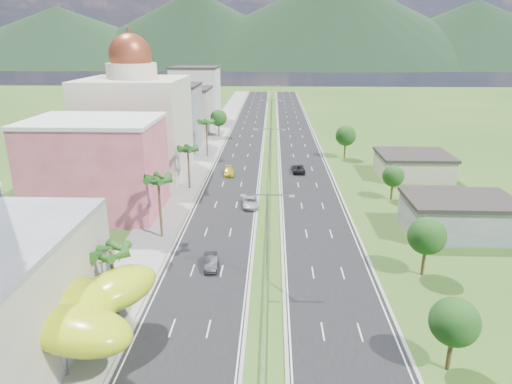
# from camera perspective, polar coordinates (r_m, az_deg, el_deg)

# --- Properties ---
(ground) EXTENTS (500.00, 500.00, 0.00)m
(ground) POSITION_cam_1_polar(r_m,az_deg,el_deg) (47.25, 1.18, -16.90)
(ground) COLOR #2D5119
(ground) RESTS_ON ground
(road_left) EXTENTS (11.00, 260.00, 0.04)m
(road_left) POSITION_cam_1_polar(r_m,az_deg,el_deg) (131.64, -1.41, 6.49)
(road_left) COLOR black
(road_left) RESTS_ON ground
(road_right) EXTENTS (11.00, 260.00, 0.04)m
(road_right) POSITION_cam_1_polar(r_m,az_deg,el_deg) (131.58, 5.17, 6.41)
(road_right) COLOR black
(road_right) RESTS_ON ground
(sidewalk_left) EXTENTS (7.00, 260.00, 0.12)m
(sidewalk_left) POSITION_cam_1_polar(r_m,az_deg,el_deg) (132.55, -5.53, 6.51)
(sidewalk_left) COLOR gray
(sidewalk_left) RESTS_ON ground
(median_guardrail) EXTENTS (0.10, 216.06, 0.76)m
(median_guardrail) POSITION_cam_1_polar(r_m,az_deg,el_deg) (113.70, 1.83, 4.87)
(median_guardrail) COLOR gray
(median_guardrail) RESTS_ON ground
(streetlight_median_b) EXTENTS (6.04, 0.25, 11.00)m
(streetlight_median_b) POSITION_cam_1_polar(r_m,az_deg,el_deg) (52.72, 1.42, -4.53)
(streetlight_median_b) COLOR gray
(streetlight_median_b) RESTS_ON ground
(streetlight_median_c) EXTENTS (6.04, 0.25, 11.00)m
(streetlight_median_c) POSITION_cam_1_polar(r_m,az_deg,el_deg) (90.89, 1.77, 5.36)
(streetlight_median_c) COLOR gray
(streetlight_median_c) RESTS_ON ground
(streetlight_median_d) EXTENTS (6.04, 0.25, 11.00)m
(streetlight_median_d) POSITION_cam_1_polar(r_m,az_deg,el_deg) (135.11, 1.92, 9.69)
(streetlight_median_d) COLOR gray
(streetlight_median_d) RESTS_ON ground
(streetlight_median_e) EXTENTS (6.04, 0.25, 11.00)m
(streetlight_median_e) POSITION_cam_1_polar(r_m,az_deg,el_deg) (179.71, 2.00, 11.88)
(streetlight_median_e) COLOR gray
(streetlight_median_e) RESTS_ON ground
(lime_canopy) EXTENTS (18.00, 15.00, 7.40)m
(lime_canopy) POSITION_cam_1_polar(r_m,az_deg,el_deg) (45.96, -25.35, -12.61)
(lime_canopy) COLOR #ADC212
(lime_canopy) RESTS_ON ground
(pink_shophouse) EXTENTS (20.00, 15.00, 15.00)m
(pink_shophouse) POSITION_cam_1_polar(r_m,az_deg,el_deg) (78.61, -19.23, 2.80)
(pink_shophouse) COLOR #BD4D5A
(pink_shophouse) RESTS_ON ground
(domed_building) EXTENTS (20.00, 20.00, 28.70)m
(domed_building) POSITION_cam_1_polar(r_m,az_deg,el_deg) (99.07, -14.78, 8.58)
(domed_building) COLOR beige
(domed_building) RESTS_ON ground
(midrise_grey) EXTENTS (16.00, 15.00, 16.00)m
(midrise_grey) POSITION_cam_1_polar(r_m,az_deg,el_deg) (123.20, -10.93, 9.11)
(midrise_grey) COLOR gray
(midrise_grey) RESTS_ON ground
(midrise_beige) EXTENTS (16.00, 15.00, 13.00)m
(midrise_beige) POSITION_cam_1_polar(r_m,az_deg,el_deg) (144.70, -8.98, 9.97)
(midrise_beige) COLOR #A19B84
(midrise_beige) RESTS_ON ground
(midrise_white) EXTENTS (16.00, 15.00, 18.00)m
(midrise_white) POSITION_cam_1_polar(r_m,az_deg,el_deg) (166.83, -7.53, 12.00)
(midrise_white) COLOR silver
(midrise_white) RESTS_ON ground
(shed_near) EXTENTS (15.00, 10.00, 5.00)m
(shed_near) POSITION_cam_1_polar(r_m,az_deg,el_deg) (73.54, 23.97, -2.95)
(shed_near) COLOR gray
(shed_near) RESTS_ON ground
(shed_far) EXTENTS (14.00, 12.00, 4.40)m
(shed_far) POSITION_cam_1_polar(r_m,az_deg,el_deg) (101.24, 19.03, 3.06)
(shed_far) COLOR #A19B84
(shed_far) RESTS_ON ground
(palm_tree_b) EXTENTS (3.60, 3.60, 8.10)m
(palm_tree_b) POSITION_cam_1_polar(r_m,az_deg,el_deg) (48.06, -17.69, -7.44)
(palm_tree_b) COLOR #47301C
(palm_tree_b) RESTS_ON ground
(palm_tree_c) EXTENTS (3.60, 3.60, 9.60)m
(palm_tree_c) POSITION_cam_1_polar(r_m,az_deg,el_deg) (65.38, -12.13, 1.29)
(palm_tree_c) COLOR #47301C
(palm_tree_c) RESTS_ON ground
(palm_tree_d) EXTENTS (3.60, 3.60, 8.60)m
(palm_tree_d) POSITION_cam_1_polar(r_m,az_deg,el_deg) (87.32, -8.52, 5.16)
(palm_tree_d) COLOR #47301C
(palm_tree_d) RESTS_ON ground
(palm_tree_e) EXTENTS (3.60, 3.60, 9.40)m
(palm_tree_e) POSITION_cam_1_polar(r_m,az_deg,el_deg) (111.34, -6.23, 8.52)
(palm_tree_e) COLOR #47301C
(palm_tree_e) RESTS_ON ground
(leafy_tree_lfar) EXTENTS (4.90, 4.90, 8.05)m
(leafy_tree_lfar) POSITION_cam_1_polar(r_m,az_deg,el_deg) (136.23, -4.70, 9.22)
(leafy_tree_lfar) COLOR #47301C
(leafy_tree_lfar) RESTS_ON ground
(leafy_tree_ra) EXTENTS (4.20, 4.20, 6.90)m
(leafy_tree_ra) POSITION_cam_1_polar(r_m,az_deg,el_deg) (43.28, 23.56, -14.69)
(leafy_tree_ra) COLOR #47301C
(leafy_tree_ra) RESTS_ON ground
(leafy_tree_rb) EXTENTS (4.55, 4.55, 7.47)m
(leafy_tree_rb) POSITION_cam_1_polar(r_m,az_deg,el_deg) (58.19, 20.57, -5.18)
(leafy_tree_rb) COLOR #47301C
(leafy_tree_rb) RESTS_ON ground
(leafy_tree_rc) EXTENTS (3.85, 3.85, 6.33)m
(leafy_tree_rc) POSITION_cam_1_polar(r_m,az_deg,el_deg) (84.59, 16.78, 1.91)
(leafy_tree_rc) COLOR #47301C
(leafy_tree_rc) RESTS_ON ground
(leafy_tree_rd) EXTENTS (4.90, 4.90, 8.05)m
(leafy_tree_rd) POSITION_cam_1_polar(r_m,az_deg,el_deg) (112.06, 11.16, 6.92)
(leafy_tree_rd) COLOR #47301C
(leafy_tree_rd) RESTS_ON ground
(mountain_ridge) EXTENTS (860.00, 140.00, 90.00)m
(mountain_ridge) POSITION_cam_1_polar(r_m,az_deg,el_deg) (492.89, 9.39, 15.06)
(mountain_ridge) COLOR black
(mountain_ridge) RESTS_ON ground
(car_dark_left) EXTENTS (2.16, 4.80, 1.53)m
(car_dark_left) POSITION_cam_1_polar(r_m,az_deg,el_deg) (58.42, -5.69, -8.65)
(car_dark_left) COLOR black
(car_dark_left) RESTS_ON road_left
(car_silver_mid_left) EXTENTS (3.01, 5.82, 1.57)m
(car_silver_mid_left) POSITION_cam_1_polar(r_m,az_deg,el_deg) (78.51, -0.69, -1.27)
(car_silver_mid_left) COLOR #ADB0B5
(car_silver_mid_left) RESTS_ON road_left
(car_yellow_far_left) EXTENTS (2.73, 5.46, 1.52)m
(car_yellow_far_left) POSITION_cam_1_polar(r_m,az_deg,el_deg) (97.16, -3.41, 2.58)
(car_yellow_far_left) COLOR gold
(car_yellow_far_left) RESTS_ON road_left
(car_dark_far_right) EXTENTS (2.87, 5.80, 1.58)m
(car_dark_far_right) POSITION_cam_1_polar(r_m,az_deg,el_deg) (99.54, 5.29, 2.94)
(car_dark_far_right) COLOR black
(car_dark_far_right) RESTS_ON road_right
(motorcycle) EXTENTS (0.77, 1.75, 1.08)m
(motorcycle) POSITION_cam_1_polar(r_m,az_deg,el_deg) (59.03, -10.76, -8.85)
(motorcycle) COLOR black
(motorcycle) RESTS_ON road_left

